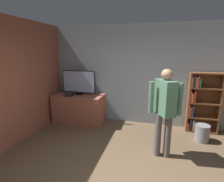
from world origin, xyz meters
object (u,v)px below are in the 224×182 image
at_px(game_console, 69,95).
at_px(waste_bin, 202,133).
at_px(bookshelf, 200,102).
at_px(person, 165,106).
at_px(television, 79,82).

relative_size(game_console, waste_bin, 0.52).
bearing_deg(waste_bin, bookshelf, 88.17).
xyz_separation_m(bookshelf, waste_bin, (-0.02, -0.55, -0.56)).
distance_m(bookshelf, person, 1.67).
relative_size(person, waste_bin, 4.44).
bearing_deg(bookshelf, person, -123.30).
relative_size(game_console, bookshelf, 0.13).
xyz_separation_m(television, game_console, (-0.19, -0.24, -0.31)).
relative_size(television, game_console, 4.76).
xyz_separation_m(game_console, bookshelf, (3.37, 0.43, -0.09)).
distance_m(television, person, 2.57).
height_order(game_console, person, person).
distance_m(television, waste_bin, 3.32).
bearing_deg(person, television, -145.27).
bearing_deg(game_console, bookshelf, 7.27).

